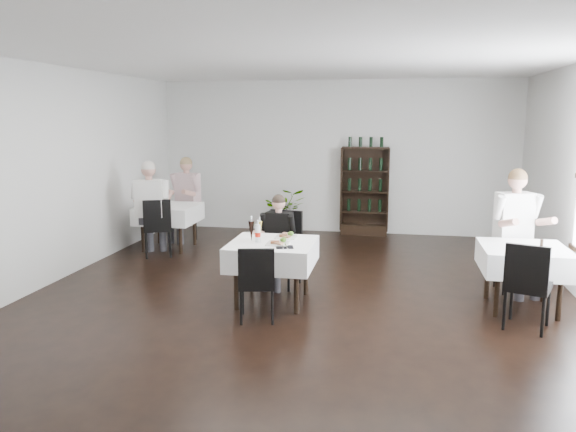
# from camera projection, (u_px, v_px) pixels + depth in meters

# --- Properties ---
(room_shell) EXTENTS (9.00, 9.00, 9.00)m
(room_shell) POSITION_uv_depth(u_px,v_px,m) (296.00, 184.00, 6.73)
(room_shell) COLOR black
(room_shell) RESTS_ON ground
(wine_shelf) EXTENTS (0.90, 0.28, 1.75)m
(wine_shelf) POSITION_uv_depth(u_px,v_px,m) (365.00, 192.00, 10.91)
(wine_shelf) COLOR black
(wine_shelf) RESTS_ON ground
(main_table) EXTENTS (1.03, 1.03, 0.77)m
(main_table) POSITION_uv_depth(u_px,v_px,m) (272.00, 254.00, 6.94)
(main_table) COLOR black
(main_table) RESTS_ON ground
(left_table) EXTENTS (0.98, 0.98, 0.77)m
(left_table) POSITION_uv_depth(u_px,v_px,m) (169.00, 214.00, 9.80)
(left_table) COLOR black
(left_table) RESTS_ON ground
(right_table) EXTENTS (0.98, 0.98, 0.77)m
(right_table) POSITION_uv_depth(u_px,v_px,m) (524.00, 259.00, 6.68)
(right_table) COLOR black
(right_table) RESTS_ON ground
(potted_tree) EXTENTS (0.98, 0.90, 0.90)m
(potted_tree) POSITION_uv_depth(u_px,v_px,m) (285.00, 210.00, 11.15)
(potted_tree) COLOR #275A1E
(potted_tree) RESTS_ON ground
(main_chair_far) EXTENTS (0.55, 0.55, 1.02)m
(main_chair_far) POSITION_uv_depth(u_px,v_px,m) (283.00, 243.00, 7.70)
(main_chair_far) COLOR black
(main_chair_far) RESTS_ON ground
(main_chair_near) EXTENTS (0.48, 0.48, 0.88)m
(main_chair_near) POSITION_uv_depth(u_px,v_px,m) (257.00, 279.00, 6.28)
(main_chair_near) COLOR black
(main_chair_near) RESTS_ON ground
(left_chair_far) EXTENTS (0.68, 0.68, 1.14)m
(left_chair_far) POSITION_uv_depth(u_px,v_px,m) (181.00, 205.00, 10.49)
(left_chair_far) COLOR black
(left_chair_far) RESTS_ON ground
(left_chair_near) EXTENTS (0.59, 0.59, 0.97)m
(left_chair_near) POSITION_uv_depth(u_px,v_px,m) (157.00, 224.00, 9.21)
(left_chair_near) COLOR black
(left_chair_near) RESTS_ON ground
(right_chair_far) EXTENTS (0.46, 0.47, 0.89)m
(right_chair_far) POSITION_uv_depth(u_px,v_px,m) (513.00, 252.00, 7.47)
(right_chair_far) COLOR black
(right_chair_far) RESTS_ON ground
(right_chair_near) EXTENTS (0.58, 0.58, 0.97)m
(right_chair_near) POSITION_uv_depth(u_px,v_px,m) (527.00, 281.00, 6.02)
(right_chair_near) COLOR black
(right_chair_near) RESTS_ON ground
(diner_main) EXTENTS (0.51, 0.52, 1.27)m
(diner_main) POSITION_uv_depth(u_px,v_px,m) (277.00, 234.00, 7.56)
(diner_main) COLOR #3C3B42
(diner_main) RESTS_ON ground
(diner_left_far) EXTENTS (0.66, 0.70, 1.56)m
(diner_left_far) POSITION_uv_depth(u_px,v_px,m) (184.00, 193.00, 10.36)
(diner_left_far) COLOR #3C3B42
(diner_left_far) RESTS_ON ground
(diner_left_near) EXTENTS (0.65, 0.69, 1.59)m
(diner_left_near) POSITION_uv_depth(u_px,v_px,m) (151.00, 201.00, 9.24)
(diner_left_near) COLOR #3C3B42
(diner_left_near) RESTS_ON ground
(diner_right_far) EXTENTS (0.71, 0.75, 1.64)m
(diner_right_far) POSITION_uv_depth(u_px,v_px,m) (518.00, 222.00, 7.26)
(diner_right_far) COLOR #3C3B42
(diner_right_far) RESTS_ON ground
(plate_far) EXTENTS (0.26, 0.26, 0.08)m
(plate_far) POSITION_uv_depth(u_px,v_px,m) (286.00, 236.00, 7.15)
(plate_far) COLOR white
(plate_far) RESTS_ON main_table
(plate_near) EXTENTS (0.27, 0.27, 0.08)m
(plate_near) POSITION_uv_depth(u_px,v_px,m) (278.00, 243.00, 6.78)
(plate_near) COLOR white
(plate_near) RESTS_ON main_table
(pilsner_dark) EXTENTS (0.07, 0.07, 0.32)m
(pilsner_dark) POSITION_uv_depth(u_px,v_px,m) (251.00, 231.00, 6.92)
(pilsner_dark) COLOR black
(pilsner_dark) RESTS_ON main_table
(pilsner_lager) EXTENTS (0.07, 0.07, 0.29)m
(pilsner_lager) POSITION_uv_depth(u_px,v_px,m) (260.00, 230.00, 7.01)
(pilsner_lager) COLOR gold
(pilsner_lager) RESTS_ON main_table
(coke_bottle) EXTENTS (0.07, 0.07, 0.27)m
(coke_bottle) POSITION_uv_depth(u_px,v_px,m) (258.00, 233.00, 6.89)
(coke_bottle) COLOR silver
(coke_bottle) RESTS_ON main_table
(napkin_cutlery) EXTENTS (0.24, 0.22, 0.02)m
(napkin_cutlery) POSITION_uv_depth(u_px,v_px,m) (285.00, 247.00, 6.62)
(napkin_cutlery) COLOR black
(napkin_cutlery) RESTS_ON main_table
(pepper_mill) EXTENTS (0.05, 0.05, 0.10)m
(pepper_mill) POSITION_uv_depth(u_px,v_px,m) (542.00, 243.00, 6.63)
(pepper_mill) COLOR black
(pepper_mill) RESTS_ON right_table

